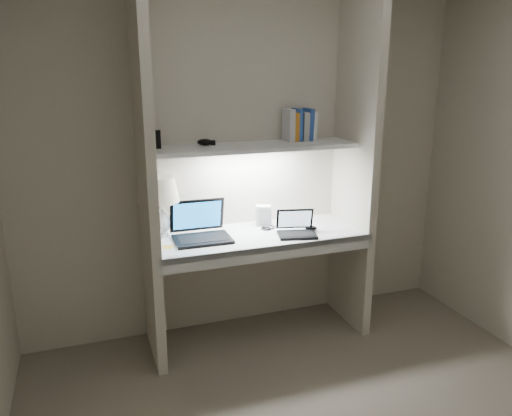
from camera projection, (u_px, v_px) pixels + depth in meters
name	position (u px, v px, depth m)	size (l,w,h in m)	color
back_wall	(245.00, 157.00, 3.53)	(3.20, 0.01, 2.50)	beige
alcove_panel_left	(146.00, 171.00, 3.05)	(0.06, 0.55, 2.50)	beige
alcove_panel_right	(356.00, 158.00, 3.52)	(0.06, 0.55, 2.50)	beige
desk	(258.00, 236.00, 3.42)	(1.40, 0.55, 0.04)	white
desk_apron	(272.00, 253.00, 3.19)	(1.46, 0.03, 0.10)	silver
shelf	(253.00, 147.00, 3.34)	(1.40, 0.36, 0.03)	silver
strip_light	(253.00, 150.00, 3.35)	(0.60, 0.04, 0.01)	white
table_lamp	(158.00, 197.00, 3.28)	(0.28, 0.28, 0.41)	white
laptop_main	(201.00, 230.00, 3.30)	(0.37, 0.32, 0.25)	black
laptop_netbook	(296.00, 229.00, 3.38)	(0.30, 0.27, 0.16)	black
speaker	(263.00, 216.00, 3.56)	(0.11, 0.07, 0.15)	silver
mouse	(311.00, 228.00, 3.47)	(0.08, 0.05, 0.03)	black
cable_coil	(269.00, 227.00, 3.52)	(0.09, 0.09, 0.01)	black
sticky_note	(168.00, 247.00, 3.14)	(0.06, 0.06, 0.00)	gold
book_row	(299.00, 125.00, 3.51)	(0.21, 0.15, 0.22)	white
shelf_box	(156.00, 139.00, 3.17)	(0.07, 0.05, 0.11)	black
shelf_gadget	(205.00, 142.00, 3.29)	(0.10, 0.07, 0.04)	black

